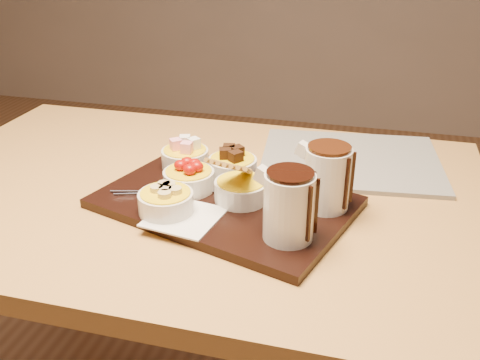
% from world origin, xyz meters
% --- Properties ---
extents(dining_table, '(1.20, 0.80, 0.75)m').
position_xyz_m(dining_table, '(0.00, 0.00, 0.65)').
color(dining_table, tan).
rests_on(dining_table, ground).
extents(serving_board, '(0.53, 0.42, 0.02)m').
position_xyz_m(serving_board, '(0.09, -0.06, 0.76)').
color(serving_board, black).
rests_on(serving_board, dining_table).
extents(napkin, '(0.14, 0.14, 0.00)m').
position_xyz_m(napkin, '(0.05, -0.15, 0.77)').
color(napkin, white).
rests_on(napkin, serving_board).
extents(bowl_marshmallows, '(0.10, 0.10, 0.04)m').
position_xyz_m(bowl_marshmallows, '(-0.03, 0.06, 0.79)').
color(bowl_marshmallows, silver).
rests_on(bowl_marshmallows, serving_board).
extents(bowl_cake, '(0.10, 0.10, 0.04)m').
position_xyz_m(bowl_cake, '(0.08, 0.04, 0.79)').
color(bowl_cake, silver).
rests_on(bowl_cake, serving_board).
extents(bowl_strawberries, '(0.10, 0.10, 0.04)m').
position_xyz_m(bowl_strawberries, '(0.02, -0.04, 0.79)').
color(bowl_strawberries, silver).
rests_on(bowl_strawberries, serving_board).
extents(bowl_biscotti, '(0.10, 0.10, 0.04)m').
position_xyz_m(bowl_biscotti, '(0.13, -0.06, 0.79)').
color(bowl_biscotti, silver).
rests_on(bowl_biscotti, serving_board).
extents(bowl_bananas, '(0.10, 0.10, 0.04)m').
position_xyz_m(bowl_bananas, '(0.01, -0.14, 0.79)').
color(bowl_bananas, silver).
rests_on(bowl_bananas, serving_board).
extents(pitcher_dark_chocolate, '(0.10, 0.10, 0.11)m').
position_xyz_m(pitcher_dark_chocolate, '(0.23, -0.17, 0.83)').
color(pitcher_dark_chocolate, silver).
rests_on(pitcher_dark_chocolate, serving_board).
extents(pitcher_milk_chocolate, '(0.10, 0.10, 0.11)m').
position_xyz_m(pitcher_milk_chocolate, '(0.28, -0.04, 0.83)').
color(pitcher_milk_chocolate, silver).
rests_on(pitcher_milk_chocolate, serving_board).
extents(fondue_skewers, '(0.10, 0.26, 0.01)m').
position_xyz_m(fondue_skewers, '(-0.00, -0.06, 0.77)').
color(fondue_skewers, silver).
rests_on(fondue_skewers, serving_board).
extents(newspaper, '(0.43, 0.36, 0.01)m').
position_xyz_m(newspaper, '(0.31, 0.21, 0.76)').
color(newspaper, beige).
rests_on(newspaper, dining_table).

